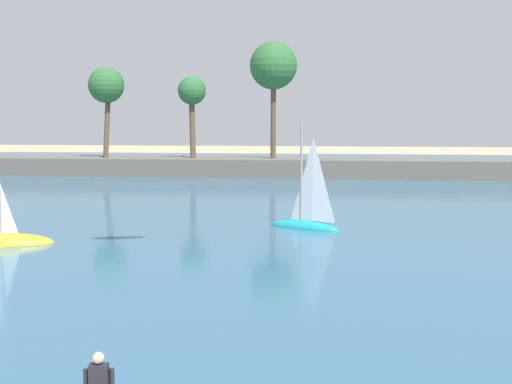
{
  "coord_description": "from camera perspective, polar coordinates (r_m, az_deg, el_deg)",
  "views": [
    {
      "loc": [
        1.17,
        -2.18,
        5.78
      ],
      "look_at": [
        -0.62,
        13.57,
        3.94
      ],
      "focal_mm": 44.94,
      "sensor_mm": 36.0,
      "label": 1
    }
  ],
  "objects": [
    {
      "name": "palm_headland",
      "position": [
        63.35,
        5.28,
        3.73
      ],
      "size": [
        106.68,
        6.0,
        13.19
      ],
      "color": "#605B54",
      "rests_on": "ground"
    },
    {
      "name": "sailboat_mid_bay",
      "position": [
        33.55,
        4.46,
        -2.31
      ],
      "size": [
        4.18,
        2.89,
        5.89
      ],
      "color": "teal",
      "rests_on": "sea"
    },
    {
      "name": "sea",
      "position": [
        57.38,
        5.3,
        0.83
      ],
      "size": [
        220.0,
        92.5,
        0.06
      ],
      "primitive_type": "cube",
      "color": "#33607F",
      "rests_on": "ground"
    }
  ]
}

